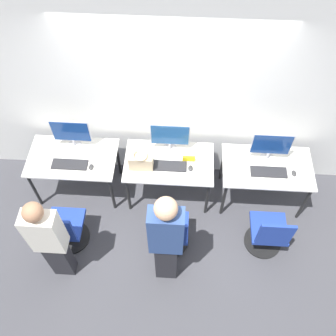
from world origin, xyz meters
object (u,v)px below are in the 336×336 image
object	(u,v)px
mouse_left	(91,167)
mouse_right	(294,173)
person_center	(166,240)
keyboard_right	(269,172)
keyboard_left	(70,164)
mouse_center	(191,168)
office_chair_right	(268,234)
office_chair_center	(170,233)
person_left	(49,240)
monitor_left	(71,133)
monitor_center	(170,136)
office_chair_left	(65,230)
handbag	(141,162)
keyboard_center	(169,166)
monitor_right	(271,146)

from	to	relation	value
mouse_left	mouse_right	world-z (taller)	same
person_center	keyboard_right	bearing A→B (deg)	41.63
keyboard_left	mouse_center	distance (m)	1.54
keyboard_left	mouse_left	bearing A→B (deg)	-5.57
mouse_right	office_chair_right	world-z (taller)	office_chair_right
mouse_right	office_chair_center	bearing A→B (deg)	-154.64
mouse_left	person_left	world-z (taller)	person_left
person_center	mouse_right	distance (m)	1.88
keyboard_right	mouse_right	size ratio (longest dim) A/B	5.05
person_left	monitor_left	bearing A→B (deg)	91.38
monitor_left	keyboard_left	size ratio (longest dim) A/B	1.09
monitor_center	office_chair_right	distance (m)	1.72
mouse_right	person_center	bearing A→B (deg)	-144.81
office_chair_left	mouse_right	distance (m)	2.94
person_center	handbag	bearing A→B (deg)	109.53
monitor_center	office_chair_left	bearing A→B (deg)	-139.69
mouse_center	mouse_right	bearing A→B (deg)	-0.04
office_chair_left	mouse_center	bearing A→B (deg)	26.10
mouse_right	keyboard_center	bearing A→B (deg)	179.18
monitor_left	person_center	size ratio (longest dim) A/B	0.29
handbag	monitor_right	bearing A→B (deg)	8.48
monitor_left	keyboard_left	distance (m)	0.40
mouse_left	keyboard_right	distance (m)	2.23
keyboard_left	keyboard_center	world-z (taller)	same
mouse_left	office_chair_right	xyz separation A→B (m)	(2.25, -0.60, -0.41)
keyboard_left	keyboard_center	bearing A→B (deg)	2.32
keyboard_left	mouse_left	xyz separation A→B (m)	(0.28, -0.03, 0.01)
monitor_left	person_center	xyz separation A→B (m)	(1.30, -1.38, -0.03)
keyboard_left	person_left	bearing A→B (deg)	-88.21
monitor_left	keyboard_center	distance (m)	1.31
keyboard_right	handbag	distance (m)	1.60
mouse_center	keyboard_center	bearing A→B (deg)	175.58
mouse_center	keyboard_right	xyz separation A→B (m)	(0.98, 0.00, -0.01)
office_chair_left	office_chair_center	bearing A→B (deg)	1.41
office_chair_center	mouse_left	bearing A→B (deg)	147.70
monitor_left	monitor_center	size ratio (longest dim) A/B	1.00
monitor_left	handbag	bearing A→B (deg)	-18.27
keyboard_left	keyboard_center	size ratio (longest dim) A/B	1.00
keyboard_left	keyboard_right	distance (m)	2.51
monitor_left	person_center	world-z (taller)	person_center
keyboard_left	mouse_right	xyz separation A→B (m)	(2.83, 0.03, 0.01)
person_center	office_chair_right	xyz separation A→B (m)	(1.24, 0.42, -0.60)
monitor_right	keyboard_center	bearing A→B (deg)	-170.53
monitor_center	office_chair_center	distance (m)	1.21
monitor_right	office_chair_right	bearing A→B (deg)	-88.86
mouse_left	office_chair_right	size ratio (longest dim) A/B	0.10
keyboard_center	mouse_right	distance (m)	1.57
mouse_left	monitor_right	world-z (taller)	monitor_right
monitor_center	mouse_center	distance (m)	0.48
monitor_center	keyboard_center	bearing A→B (deg)	-90.00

